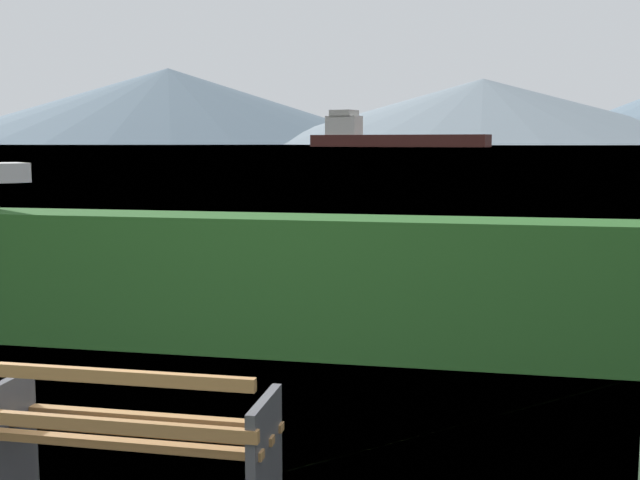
% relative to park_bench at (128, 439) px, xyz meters
% --- Properties ---
extents(water_surface, '(620.00, 620.00, 0.00)m').
position_rel_park_bench_xyz_m(water_surface, '(0.00, 307.06, -0.42)').
color(water_surface, '#7A99A8').
rests_on(water_surface, ground_plane).
extents(park_bench, '(1.53, 0.57, 0.87)m').
position_rel_park_bench_xyz_m(park_bench, '(0.00, 0.00, 0.00)').
color(park_bench, '#A0703F').
rests_on(park_bench, ground_plane).
extents(hedge_row, '(10.17, 0.70, 1.27)m').
position_rel_park_bench_xyz_m(hedge_row, '(0.00, 3.40, 0.21)').
color(hedge_row, '#285B23').
rests_on(hedge_row, ground_plane).
extents(cargo_ship_large, '(61.07, 24.12, 12.40)m').
position_rel_park_bench_xyz_m(cargo_ship_large, '(-31.06, 262.69, 3.05)').
color(cargo_ship_large, '#471E19').
rests_on(cargo_ship_large, water_surface).
extents(distant_hills, '(754.10, 346.05, 65.47)m').
position_rel_park_bench_xyz_m(distant_hills, '(-4.62, 547.09, 27.66)').
color(distant_hills, slate).
rests_on(distant_hills, ground_plane).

